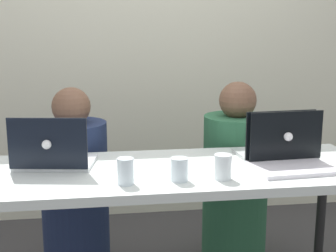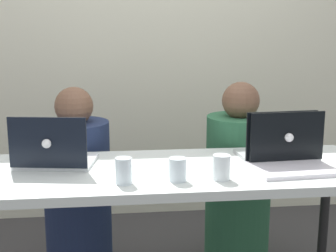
% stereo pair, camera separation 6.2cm
% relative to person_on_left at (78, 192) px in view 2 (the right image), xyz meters
% --- Properties ---
extents(back_wall, '(4.82, 0.10, 2.51)m').
position_rel_person_on_left_xyz_m(back_wall, '(0.46, 0.86, 0.78)').
color(back_wall, beige).
rests_on(back_wall, ground).
extents(desk, '(1.86, 0.65, 0.75)m').
position_rel_person_on_left_xyz_m(desk, '(0.46, -0.51, 0.21)').
color(desk, silver).
rests_on(desk, ground).
extents(person_on_left, '(0.39, 0.39, 1.06)m').
position_rel_person_on_left_xyz_m(person_on_left, '(0.00, 0.00, 0.00)').
color(person_on_left, '#1F2B4D').
rests_on(person_on_left, ground).
extents(person_on_right, '(0.47, 0.47, 1.08)m').
position_rel_person_on_left_xyz_m(person_on_right, '(0.92, 0.00, 0.01)').
color(person_on_right, '#2C6342').
rests_on(person_on_right, ground).
extents(laptop_back_right, '(0.37, 0.30, 0.24)m').
position_rel_person_on_left_xyz_m(laptop_back_right, '(0.99, -0.43, 0.33)').
color(laptop_back_right, '#AFB5B4').
rests_on(laptop_back_right, desk).
extents(laptop_front_right, '(0.36, 0.30, 0.24)m').
position_rel_person_on_left_xyz_m(laptop_front_right, '(0.99, -0.57, 0.33)').
color(laptop_front_right, silver).
rests_on(laptop_front_right, desk).
extents(laptop_back_left, '(0.38, 0.31, 0.24)m').
position_rel_person_on_left_xyz_m(laptop_back_left, '(-0.06, -0.43, 0.33)').
color(laptop_back_left, silver).
rests_on(laptop_back_left, desk).
extents(water_glass_left, '(0.07, 0.07, 0.11)m').
position_rel_person_on_left_xyz_m(water_glass_left, '(0.25, -0.70, 0.33)').
color(water_glass_left, silver).
rests_on(water_glass_left, desk).
extents(water_glass_right, '(0.07, 0.07, 0.11)m').
position_rel_person_on_left_xyz_m(water_glass_right, '(0.65, -0.69, 0.33)').
color(water_glass_right, white).
rests_on(water_glass_right, desk).
extents(water_glass_center, '(0.07, 0.07, 0.10)m').
position_rel_person_on_left_xyz_m(water_glass_center, '(0.47, -0.69, 0.32)').
color(water_glass_center, silver).
rests_on(water_glass_center, desk).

